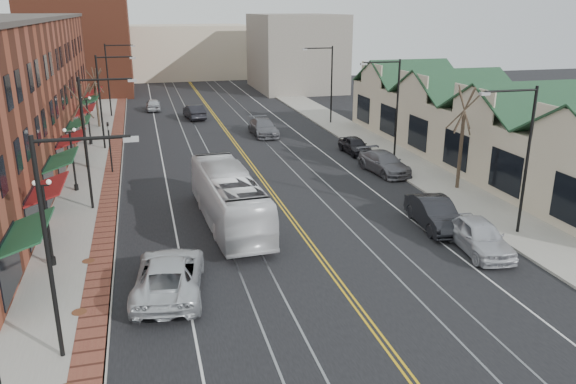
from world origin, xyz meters
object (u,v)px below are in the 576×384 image
parked_car_b (434,213)px  parked_car_d (355,145)px  parked_car_c (384,163)px  transit_bus (229,198)px  parked_car_a (479,236)px  parked_suv (169,275)px

parked_car_b → parked_car_d: size_ratio=1.21×
parked_car_c → parked_car_d: size_ratio=1.27×
transit_bus → parked_car_a: transit_bus is taller
parked_suv → parked_car_d: size_ratio=1.45×
transit_bus → parked_car_a: bearing=146.1°
parked_car_a → parked_car_c: parked_car_a is taller
parked_car_a → parked_car_c: bearing=91.4°
parked_car_a → parked_car_d: (1.23, 20.66, -0.13)m
transit_bus → parked_suv: 8.47m
parked_suv → parked_car_a: parked_suv is taller
parked_car_a → parked_car_d: bearing=92.8°
parked_car_b → parked_car_c: parked_car_b is taller
parked_car_b → transit_bus: bearing=168.3°
transit_bus → parked_car_d: (12.96, 13.60, -0.85)m
parked_car_b → parked_car_d: bearing=89.5°
parked_suv → parked_car_b: 15.54m
parked_car_a → parked_car_b: bearing=105.3°
parked_suv → parked_car_b: (15.00, 4.04, -0.01)m
parked_car_b → parked_car_c: size_ratio=0.95×
parked_car_a → parked_car_b: parked_car_a is taller
transit_bus → parked_car_d: transit_bus is taller
parked_car_c → parked_suv: bearing=-145.6°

